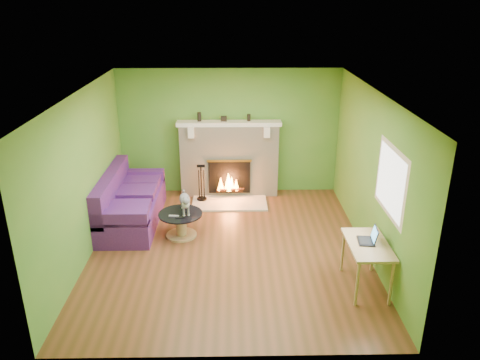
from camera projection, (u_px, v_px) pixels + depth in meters
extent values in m
plane|color=brown|center=(229.00, 248.00, 7.79)|extent=(5.00, 5.00, 0.00)
plane|color=white|center=(228.00, 93.00, 6.83)|extent=(5.00, 5.00, 0.00)
plane|color=#478A2D|center=(229.00, 132.00, 9.63)|extent=(5.00, 0.00, 5.00)
plane|color=#478A2D|center=(227.00, 260.00, 4.99)|extent=(5.00, 0.00, 5.00)
plane|color=#478A2D|center=(84.00, 177.00, 7.27)|extent=(0.00, 5.00, 5.00)
plane|color=#478A2D|center=(371.00, 175.00, 7.35)|extent=(0.00, 5.00, 5.00)
plane|color=silver|center=(391.00, 181.00, 6.42)|extent=(0.00, 1.20, 1.20)
plane|color=white|center=(390.00, 181.00, 6.42)|extent=(0.00, 1.06, 1.06)
cube|color=beige|center=(229.00, 160.00, 9.67)|extent=(2.00, 0.35, 1.50)
cube|color=black|center=(229.00, 177.00, 9.61)|extent=(0.85, 0.03, 0.68)
cube|color=gold|center=(229.00, 161.00, 9.47)|extent=(0.91, 0.02, 0.04)
cylinder|color=black|center=(230.00, 191.00, 9.68)|extent=(0.55, 0.07, 0.07)
cube|color=silver|center=(229.00, 123.00, 9.36)|extent=(2.10, 0.28, 0.08)
cube|color=silver|center=(191.00, 133.00, 9.22)|extent=(0.12, 0.10, 0.20)
cube|color=silver|center=(267.00, 132.00, 9.25)|extent=(0.12, 0.10, 0.20)
cube|color=beige|center=(230.00, 203.00, 9.46)|extent=(1.50, 0.75, 0.03)
cube|color=silver|center=(229.00, 123.00, 9.36)|extent=(2.10, 0.28, 0.08)
cube|color=#40195F|center=(132.00, 210.00, 8.62)|extent=(0.96, 2.14, 0.48)
cube|color=#40195F|center=(111.00, 189.00, 8.46)|extent=(0.22, 2.14, 0.60)
cube|color=#40195F|center=(119.00, 218.00, 7.62)|extent=(0.96, 0.22, 0.24)
cube|color=#40195F|center=(140.00, 176.00, 9.40)|extent=(0.96, 0.22, 0.24)
cube|color=#40195F|center=(127.00, 209.00, 7.95)|extent=(0.77, 0.57, 0.13)
cube|color=#40195F|center=(135.00, 192.00, 8.61)|extent=(0.77, 0.57, 0.13)
cube|color=#40195F|center=(140.00, 180.00, 9.17)|extent=(0.77, 0.57, 0.13)
cylinder|color=tan|center=(182.00, 235.00, 8.20)|extent=(0.53, 0.53, 0.03)
cylinder|color=tan|center=(181.00, 225.00, 8.13)|extent=(0.19, 0.19, 0.37)
cylinder|color=black|center=(180.00, 214.00, 8.05)|extent=(0.76, 0.76, 0.02)
cube|color=tan|center=(368.00, 245.00, 6.52)|extent=(0.56, 0.96, 0.04)
cylinder|color=tan|center=(357.00, 284.00, 6.25)|extent=(0.04, 0.04, 0.67)
cylinder|color=tan|center=(391.00, 284.00, 6.25)|extent=(0.04, 0.04, 0.67)
cylinder|color=tan|center=(343.00, 251.00, 7.05)|extent=(0.04, 0.04, 0.67)
cylinder|color=tan|center=(373.00, 251.00, 7.06)|extent=(0.04, 0.04, 0.67)
cube|color=gray|center=(174.00, 216.00, 7.93)|extent=(0.17, 0.06, 0.02)
cube|color=black|center=(181.00, 218.00, 7.88)|extent=(0.16, 0.07, 0.02)
cylinder|color=black|center=(199.00, 117.00, 9.33)|extent=(0.08, 0.08, 0.18)
cylinder|color=black|center=(249.00, 118.00, 9.35)|extent=(0.07, 0.07, 0.14)
cube|color=black|center=(224.00, 119.00, 9.35)|extent=(0.12, 0.08, 0.10)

